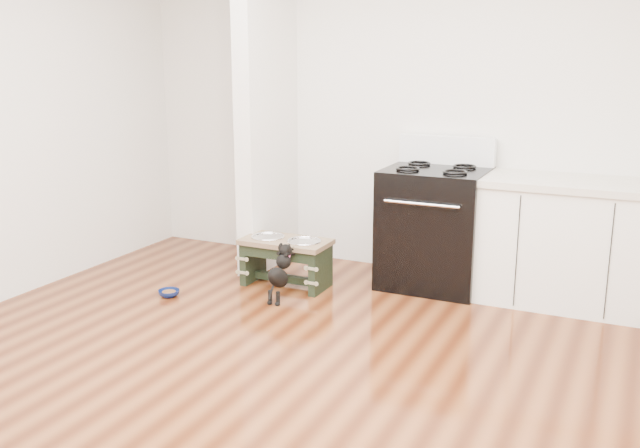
# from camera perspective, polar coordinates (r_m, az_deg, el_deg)

# --- Properties ---
(ground) EXTENTS (5.00, 5.00, 0.00)m
(ground) POSITION_cam_1_polar(r_m,az_deg,el_deg) (3.92, -4.01, -13.59)
(ground) COLOR #451D0C
(ground) RESTS_ON ground
(room_shell) EXTENTS (5.00, 5.00, 5.00)m
(room_shell) POSITION_cam_1_polar(r_m,az_deg,el_deg) (3.49, -4.46, 10.76)
(room_shell) COLOR silver
(room_shell) RESTS_ON ground
(partition_wall) EXTENTS (0.15, 0.80, 2.70)m
(partition_wall) POSITION_cam_1_polar(r_m,az_deg,el_deg) (5.91, -4.27, 9.41)
(partition_wall) COLOR silver
(partition_wall) RESTS_ON ground
(oven_range) EXTENTS (0.76, 0.69, 1.14)m
(oven_range) POSITION_cam_1_polar(r_m,az_deg,el_deg) (5.55, 9.12, -0.15)
(oven_range) COLOR black
(oven_range) RESTS_ON ground
(cabinet_run) EXTENTS (1.24, 0.64, 0.91)m
(cabinet_run) POSITION_cam_1_polar(r_m,az_deg,el_deg) (5.40, 19.19, -1.43)
(cabinet_run) COLOR white
(cabinet_run) RESTS_ON ground
(dog_feeder) EXTENTS (0.68, 0.36, 0.39)m
(dog_feeder) POSITION_cam_1_polar(r_m,az_deg,el_deg) (5.53, -2.77, -2.33)
(dog_feeder) COLOR black
(dog_feeder) RESTS_ON ground
(puppy) EXTENTS (0.12, 0.35, 0.41)m
(puppy) POSITION_cam_1_polar(r_m,az_deg,el_deg) (5.22, -3.20, -3.76)
(puppy) COLOR black
(puppy) RESTS_ON ground
(floor_bowl) EXTENTS (0.17, 0.17, 0.05)m
(floor_bowl) POSITION_cam_1_polar(r_m,az_deg,el_deg) (5.47, -11.99, -5.43)
(floor_bowl) COLOR #0B194E
(floor_bowl) RESTS_ON ground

